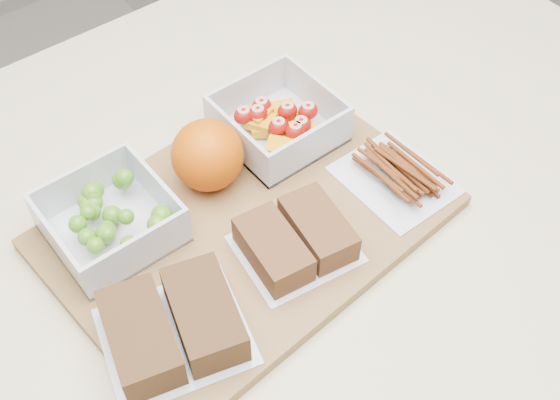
{
  "coord_description": "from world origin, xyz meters",
  "views": [
    {
      "loc": [
        -0.29,
        -0.38,
        1.53
      ],
      "look_at": [
        0.02,
        0.01,
        0.93
      ],
      "focal_mm": 45.0,
      "sensor_mm": 36.0,
      "label": 1
    }
  ],
  "objects_px": {
    "grape_container": "(111,218)",
    "orange": "(208,155)",
    "cutting_board": "(247,222)",
    "sandwich_bag_center": "(296,239)",
    "pretzel_bag": "(396,172)",
    "sandwich_bag_left": "(173,326)",
    "fruit_container": "(278,123)"
  },
  "relations": [
    {
      "from": "sandwich_bag_center",
      "to": "pretzel_bag",
      "type": "bearing_deg",
      "value": 1.87
    },
    {
      "from": "sandwich_bag_left",
      "to": "sandwich_bag_center",
      "type": "xyz_separation_m",
      "value": [
        0.16,
        0.01,
        -0.0
      ]
    },
    {
      "from": "cutting_board",
      "to": "grape_container",
      "type": "bearing_deg",
      "value": 144.68
    },
    {
      "from": "grape_container",
      "to": "sandwich_bag_center",
      "type": "bearing_deg",
      "value": -45.73
    },
    {
      "from": "cutting_board",
      "to": "pretzel_bag",
      "type": "xyz_separation_m",
      "value": [
        0.17,
        -0.06,
        0.02
      ]
    },
    {
      "from": "cutting_board",
      "to": "sandwich_bag_left",
      "type": "relative_size",
      "value": 2.54
    },
    {
      "from": "orange",
      "to": "pretzel_bag",
      "type": "bearing_deg",
      "value": -38.71
    },
    {
      "from": "sandwich_bag_left",
      "to": "cutting_board",
      "type": "bearing_deg",
      "value": 27.69
    },
    {
      "from": "grape_container",
      "to": "orange",
      "type": "distance_m",
      "value": 0.13
    },
    {
      "from": "fruit_container",
      "to": "pretzel_bag",
      "type": "distance_m",
      "value": 0.16
    },
    {
      "from": "cutting_board",
      "to": "grape_container",
      "type": "xyz_separation_m",
      "value": [
        -0.12,
        0.08,
        0.03
      ]
    },
    {
      "from": "orange",
      "to": "sandwich_bag_center",
      "type": "xyz_separation_m",
      "value": [
        0.01,
        -0.14,
        -0.02
      ]
    },
    {
      "from": "sandwich_bag_center",
      "to": "grape_container",
      "type": "bearing_deg",
      "value": 134.27
    },
    {
      "from": "fruit_container",
      "to": "sandwich_bag_left",
      "type": "relative_size",
      "value": 0.77
    },
    {
      "from": "sandwich_bag_left",
      "to": "orange",
      "type": "bearing_deg",
      "value": 45.68
    },
    {
      "from": "cutting_board",
      "to": "pretzel_bag",
      "type": "distance_m",
      "value": 0.18
    },
    {
      "from": "grape_container",
      "to": "sandwich_bag_center",
      "type": "relative_size",
      "value": 0.94
    },
    {
      "from": "grape_container",
      "to": "sandwich_bag_left",
      "type": "relative_size",
      "value": 0.76
    },
    {
      "from": "orange",
      "to": "pretzel_bag",
      "type": "distance_m",
      "value": 0.22
    },
    {
      "from": "cutting_board",
      "to": "sandwich_bag_center",
      "type": "height_order",
      "value": "sandwich_bag_center"
    },
    {
      "from": "sandwich_bag_left",
      "to": "fruit_container",
      "type": "bearing_deg",
      "value": 31.83
    },
    {
      "from": "grape_container",
      "to": "orange",
      "type": "height_order",
      "value": "orange"
    },
    {
      "from": "pretzel_bag",
      "to": "grape_container",
      "type": "bearing_deg",
      "value": 154.75
    },
    {
      "from": "cutting_board",
      "to": "sandwich_bag_left",
      "type": "height_order",
      "value": "sandwich_bag_left"
    },
    {
      "from": "fruit_container",
      "to": "grape_container",
      "type": "bearing_deg",
      "value": -178.83
    },
    {
      "from": "orange",
      "to": "pretzel_bag",
      "type": "height_order",
      "value": "orange"
    },
    {
      "from": "orange",
      "to": "sandwich_bag_left",
      "type": "xyz_separation_m",
      "value": [
        -0.14,
        -0.15,
        -0.02
      ]
    },
    {
      "from": "sandwich_bag_left",
      "to": "pretzel_bag",
      "type": "relative_size",
      "value": 1.28
    },
    {
      "from": "grape_container",
      "to": "pretzel_bag",
      "type": "relative_size",
      "value": 0.97
    },
    {
      "from": "grape_container",
      "to": "sandwich_bag_center",
      "type": "height_order",
      "value": "grape_container"
    },
    {
      "from": "sandwich_bag_left",
      "to": "pretzel_bag",
      "type": "xyz_separation_m",
      "value": [
        0.31,
        0.01,
        -0.01
      ]
    },
    {
      "from": "cutting_board",
      "to": "sandwich_bag_center",
      "type": "xyz_separation_m",
      "value": [
        0.01,
        -0.07,
        0.03
      ]
    }
  ]
}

